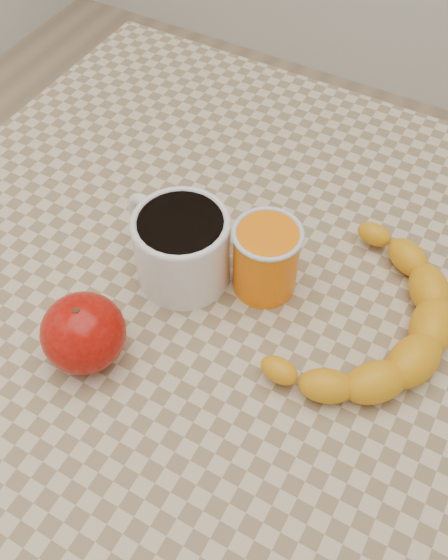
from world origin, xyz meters
The scene contains 6 objects.
ground centered at (0.00, 0.00, 0.00)m, with size 3.00×3.00×0.00m, color tan.
table centered at (0.00, 0.00, 0.66)m, with size 0.80×0.80×0.75m.
coffee_mug centered at (-0.05, 0.00, 0.80)m, with size 0.15×0.13×0.09m.
orange_juice_glass centered at (0.03, 0.03, 0.79)m, with size 0.07×0.07×0.08m.
apple centered at (-0.08, -0.13, 0.79)m, with size 0.11×0.11×0.08m.
banana centered at (0.15, 0.03, 0.77)m, with size 0.26×0.32×0.04m, color #F6A715, non-canonical shape.
Camera 1 is at (0.20, -0.35, 1.29)m, focal length 40.00 mm.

